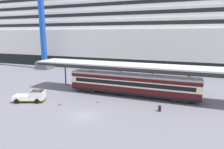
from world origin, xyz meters
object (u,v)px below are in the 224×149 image
(traffic_cone_mid, at_px, (98,101))
(dockside_crane, at_px, (42,12))
(quay_bollard, at_px, (160,108))
(cruise_ship, at_px, (142,30))
(train_carriage, at_px, (132,84))
(service_truck, at_px, (32,96))
(traffic_cone_near, at_px, (60,103))

(traffic_cone_mid, height_order, dockside_crane, dockside_crane)
(quay_bollard, bearing_deg, cruise_ship, 106.29)
(train_carriage, height_order, quay_bollard, train_carriage)
(train_carriage, distance_m, traffic_cone_mid, 7.31)
(cruise_ship, distance_m, service_truck, 47.08)
(dockside_crane, bearing_deg, traffic_cone_mid, -38.50)
(train_carriage, bearing_deg, dockside_crane, 151.93)
(traffic_cone_near, xyz_separation_m, quay_bollard, (15.51, 3.04, 0.14))
(traffic_cone_near, distance_m, quay_bollard, 15.81)
(cruise_ship, relative_size, quay_bollard, 145.12)
(cruise_ship, height_order, service_truck, cruise_ship)
(train_carriage, relative_size, traffic_cone_near, 31.35)
(train_carriage, bearing_deg, traffic_cone_mid, -127.64)
(cruise_ship, relative_size, dockside_crane, 2.43)
(traffic_cone_mid, bearing_deg, service_truck, -161.71)
(train_carriage, bearing_deg, cruise_ship, 99.87)
(cruise_ship, height_order, traffic_cone_mid, cruise_ship)
(cruise_ship, bearing_deg, traffic_cone_near, -94.35)
(train_carriage, bearing_deg, service_truck, -148.67)
(cruise_ship, height_order, train_carriage, cruise_ship)
(dockside_crane, bearing_deg, traffic_cone_near, -47.68)
(cruise_ship, distance_m, traffic_cone_near, 46.30)
(traffic_cone_near, bearing_deg, service_truck, -177.12)
(traffic_cone_near, bearing_deg, traffic_cone_mid, 31.38)
(service_truck, bearing_deg, cruise_ship, 79.02)
(service_truck, bearing_deg, dockside_crane, 125.29)
(traffic_cone_near, height_order, traffic_cone_mid, traffic_cone_near)
(cruise_ship, distance_m, train_carriage, 37.69)
(service_truck, xyz_separation_m, traffic_cone_near, (5.30, 0.27, -0.62))
(train_carriage, distance_m, dockside_crane, 41.85)
(dockside_crane, xyz_separation_m, quay_bollard, (40.15, -24.02, -17.46))
(service_truck, distance_m, traffic_cone_mid, 11.19)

